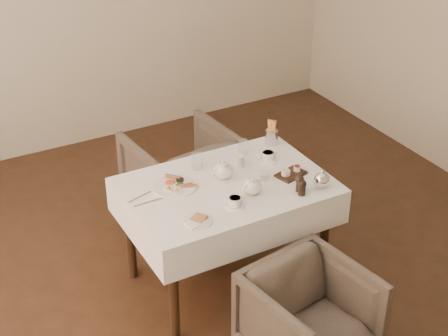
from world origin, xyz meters
TOP-DOWN VIEW (x-y plane):
  - table at (-0.12, 0.09)m, footprint 1.28×0.88m
  - armchair_near at (-0.05, -0.76)m, footprint 0.73×0.74m
  - armchair_far at (-0.02, 0.95)m, footprint 0.81×0.83m
  - breakfast_plate at (-0.42, 0.23)m, footprint 0.27×0.27m
  - side_plate at (-0.47, -0.19)m, footprint 0.17×0.17m
  - teapot_centre at (-0.11, 0.17)m, footprint 0.18×0.15m
  - teapot_front at (-0.04, -0.08)m, footprint 0.18×0.16m
  - creamer at (0.06, 0.26)m, footprint 0.06×0.06m
  - teacup_near at (-0.20, -0.15)m, footprint 0.12×0.12m
  - teacup_far at (0.26, 0.23)m, footprint 0.13×0.13m
  - glass_left at (-0.19, 0.36)m, footprint 0.08×0.08m
  - glass_mid at (0.12, 0.03)m, footprint 0.08×0.08m
  - glass_right at (0.17, 0.39)m, footprint 0.09×0.09m
  - condiment_board at (0.29, -0.01)m, footprint 0.21×0.17m
  - pepper_mill_left at (0.22, -0.23)m, footprint 0.07×0.07m
  - pepper_mill_right at (0.23, -0.19)m, footprint 0.06×0.06m
  - silver_pot at (0.38, -0.22)m, footprint 0.12×0.10m
  - fries_cup at (0.41, 0.42)m, footprint 0.09×0.09m
  - cutlery_fork at (-0.66, 0.22)m, footprint 0.17×0.07m
  - cutlery_knife at (-0.64, 0.14)m, footprint 0.20×0.02m

SIDE VIEW (x-z plane):
  - armchair_near at x=-0.05m, z-range 0.00..0.59m
  - armchair_far at x=-0.02m, z-range 0.00..0.69m
  - table at x=-0.12m, z-range 0.26..1.02m
  - cutlery_fork at x=-0.66m, z-range 0.76..0.76m
  - cutlery_knife at x=-0.64m, z-range 0.76..0.76m
  - side_plate at x=-0.47m, z-range 0.75..0.77m
  - breakfast_plate at x=-0.42m, z-range 0.75..0.78m
  - condiment_board at x=0.29m, z-range 0.75..0.79m
  - teacup_near at x=-0.20m, z-range 0.75..0.81m
  - teacup_far at x=0.26m, z-range 0.75..0.82m
  - creamer at x=0.06m, z-range 0.76..0.83m
  - glass_mid at x=0.12m, z-range 0.76..0.84m
  - glass_right at x=0.17m, z-range 0.76..0.85m
  - glass_left at x=-0.19m, z-range 0.76..0.86m
  - pepper_mill_left at x=0.22m, z-range 0.76..0.86m
  - pepper_mill_right at x=0.23m, z-range 0.76..0.87m
  - teapot_front at x=-0.04m, z-range 0.76..0.88m
  - silver_pot at x=0.38m, z-range 0.76..0.88m
  - teapot_centre at x=-0.11m, z-range 0.76..0.89m
  - fries_cup at x=0.41m, z-range 0.74..0.93m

